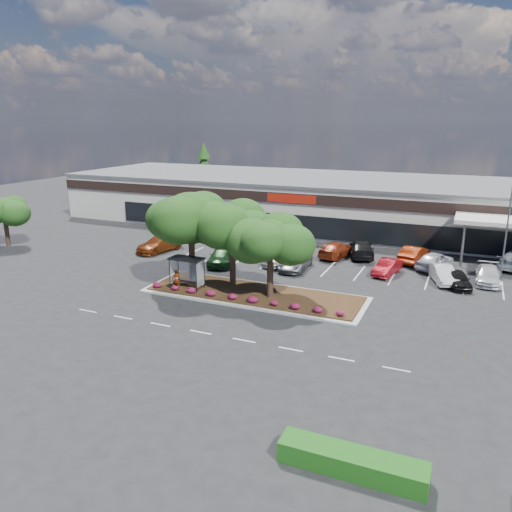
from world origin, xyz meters
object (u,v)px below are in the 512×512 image
at_px(light_pole, 506,245).
at_px(car_0, 160,244).
at_px(survey_stake, 466,348).
at_px(car_1, 222,256).

xyz_separation_m(light_pole, car_0, (-33.27, -0.96, -3.02)).
bearing_deg(survey_stake, car_1, 151.74).
distance_m(car_0, car_1, 8.53).
height_order(light_pole, survey_stake, light_pole).
height_order(light_pole, car_0, light_pole).
bearing_deg(light_pole, car_1, -174.02).
xyz_separation_m(light_pole, survey_stake, (-2.37, -14.72, -3.20)).
xyz_separation_m(survey_stake, car_1, (-22.53, 12.11, 0.12)).
distance_m(light_pole, survey_stake, 15.25).
xyz_separation_m(car_0, car_1, (8.36, -1.65, -0.06)).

